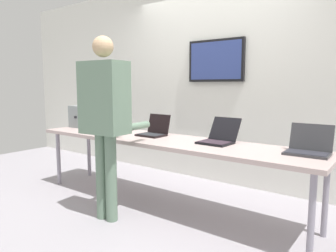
# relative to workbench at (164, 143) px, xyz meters

# --- Properties ---
(ground) EXTENTS (8.00, 8.00, 0.04)m
(ground) POSITION_rel_workbench_xyz_m (0.00, 0.00, -0.71)
(ground) COLOR #9B969E
(back_wall) EXTENTS (8.00, 0.11, 2.76)m
(back_wall) POSITION_rel_workbench_xyz_m (0.00, 1.13, 0.70)
(back_wall) COLOR silver
(back_wall) RESTS_ON ground
(workbench) EXTENTS (3.31, 0.70, 0.73)m
(workbench) POSITION_rel_workbench_xyz_m (0.00, 0.00, 0.00)
(workbench) COLOR #B7A09C
(workbench) RESTS_ON ground
(equipment_box) EXTENTS (0.33, 0.36, 0.29)m
(equipment_box) POSITION_rel_workbench_xyz_m (-1.44, 0.14, 0.19)
(equipment_box) COLOR gray
(equipment_box) RESTS_ON workbench
(laptop_station_0) EXTENTS (0.39, 0.33, 0.23)m
(laptop_station_0) POSITION_rel_workbench_xyz_m (-1.02, 0.12, 0.10)
(laptop_station_0) COLOR #27212D
(laptop_station_0) RESTS_ON workbench
(laptop_station_1) EXTENTS (0.31, 0.29, 0.23)m
(laptop_station_1) POSITION_rel_workbench_xyz_m (-0.22, 0.11, 0.10)
(laptop_station_1) COLOR black
(laptop_station_1) RESTS_ON workbench
(laptop_station_2) EXTENTS (0.32, 0.40, 0.24)m
(laptop_station_2) POSITION_rel_workbench_xyz_m (0.59, 0.14, 0.10)
(laptop_station_2) COLOR black
(laptop_station_2) RESTS_ON workbench
(laptop_station_3) EXTENTS (0.35, 0.30, 0.24)m
(laptop_station_3) POSITION_rel_workbench_xyz_m (1.42, 0.14, 0.10)
(laptop_station_3) COLOR #343438
(laptop_station_3) RESTS_ON workbench
(person) EXTENTS (0.47, 0.61, 1.75)m
(person) POSITION_rel_workbench_xyz_m (-0.21, -0.62, 0.38)
(person) COLOR slate
(person) RESTS_ON ground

